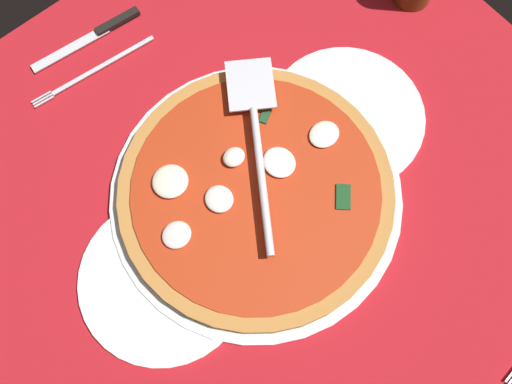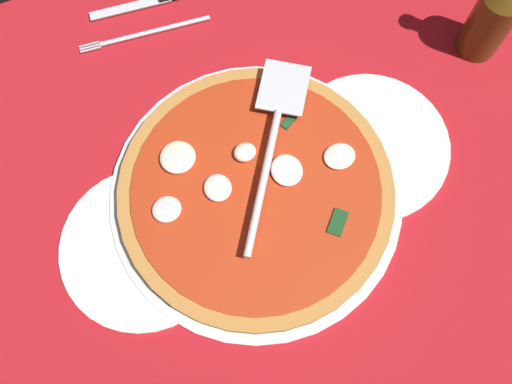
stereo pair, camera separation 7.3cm
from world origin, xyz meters
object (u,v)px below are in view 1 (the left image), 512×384
pizza_server (257,138)px  place_setting_far (96,53)px  pizza (255,192)px  dinner_plate_left (164,279)px  dinner_plate_right (346,117)px

pizza_server → place_setting_far: (-7.55, 26.65, -4.58)cm
pizza → place_setting_far: bearing=96.1°
dinner_plate_left → pizza: pizza is taller
pizza_server → pizza: bearing=171.9°
dinner_plate_left → place_setting_far: bearing=69.1°
dinner_plate_right → pizza: bearing=-177.7°
pizza → pizza_server: size_ratio=1.45×
place_setting_far → dinner_plate_left: bearing=75.1°
dinner_plate_right → place_setting_far: 36.71cm
dinner_plate_left → pizza: 15.81cm
place_setting_far → pizza_server: bearing=111.8°
pizza_server → place_setting_far: 28.08cm
dinner_plate_left → pizza_server: bearing=15.8°
dinner_plate_left → place_setting_far: place_setting_far is taller
pizza_server → place_setting_far: size_ratio=1.16×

